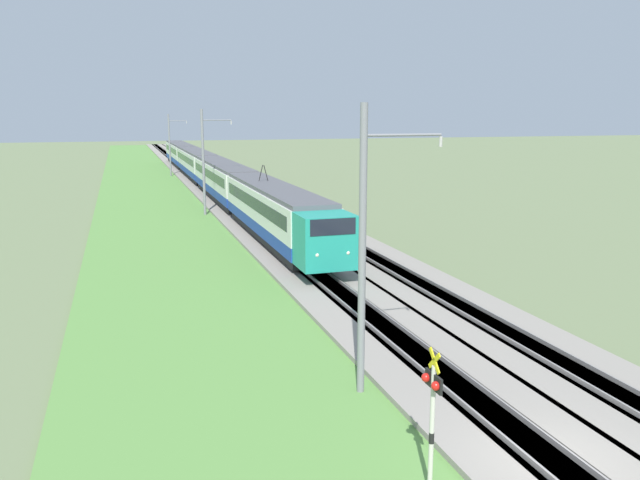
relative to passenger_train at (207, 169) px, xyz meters
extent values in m
plane|color=#6B7A51|center=(-60.12, 0.00, -2.31)|extent=(400.00, 400.00, 0.00)
cube|color=gray|center=(-10.12, 0.00, -2.16)|extent=(240.00, 4.40, 0.30)
cube|color=gray|center=(-10.12, -4.19, -2.16)|extent=(240.00, 4.40, 0.30)
cube|color=#4C4238|center=(-10.12, 0.00, -2.16)|extent=(240.00, 1.57, 0.30)
cube|color=gray|center=(-10.12, 0.53, -1.94)|extent=(240.00, 0.07, 0.15)
cube|color=gray|center=(-10.12, -0.53, -1.94)|extent=(240.00, 0.07, 0.15)
cube|color=#4C4238|center=(-10.12, -4.19, -2.16)|extent=(240.00, 1.57, 0.30)
cube|color=gray|center=(-10.12, -3.65, -1.94)|extent=(240.00, 0.07, 0.15)
cube|color=gray|center=(-10.12, -4.72, -1.94)|extent=(240.00, 0.07, 0.15)
cube|color=#5B8E42|center=(-10.12, 6.89, -2.25)|extent=(240.00, 9.60, 0.12)
cube|color=teal|center=(-42.91, 0.00, 0.00)|extent=(2.39, 2.69, 2.62)
cube|color=black|center=(-43.27, 0.00, 0.87)|extent=(1.72, 2.25, 0.79)
sphere|color=#F2EAC6|center=(-44.05, 0.77, -0.43)|extent=(0.20, 0.20, 0.20)
sphere|color=#F2EAC6|center=(-44.05, -0.77, -0.43)|extent=(0.20, 0.20, 0.20)
cube|color=navy|center=(-32.19, 0.00, -0.95)|extent=(19.06, 2.81, 0.73)
cube|color=silver|center=(-32.19, 0.00, 0.36)|extent=(19.06, 2.81, 1.89)
cube|color=black|center=(-32.19, 0.00, 0.51)|extent=(17.54, 2.83, 0.79)
cube|color=#515156|center=(-32.19, 0.00, 1.43)|extent=(19.06, 2.58, 0.25)
cube|color=black|center=(-32.19, 0.00, -1.59)|extent=(18.11, 2.39, 0.55)
cylinder|color=black|center=(-39.92, 0.53, -1.43)|extent=(0.86, 0.12, 0.86)
cylinder|color=black|center=(-39.92, -0.53, -1.43)|extent=(0.86, 0.12, 0.86)
cube|color=navy|center=(-11.33, 0.00, -0.95)|extent=(21.45, 2.81, 0.73)
cube|color=silver|center=(-11.33, 0.00, 0.36)|extent=(21.45, 2.81, 1.89)
cube|color=black|center=(-11.33, 0.00, 0.51)|extent=(19.73, 2.83, 0.79)
cube|color=#515156|center=(-11.33, 0.00, 1.43)|extent=(21.45, 2.58, 0.25)
cube|color=black|center=(-11.33, 0.00, -1.59)|extent=(20.38, 2.39, 0.55)
cube|color=navy|center=(10.72, 0.00, -0.95)|extent=(21.45, 2.81, 0.73)
cube|color=silver|center=(10.72, 0.00, 0.36)|extent=(21.45, 2.81, 1.89)
cube|color=black|center=(10.72, 0.00, 0.51)|extent=(19.73, 2.83, 0.79)
cube|color=#515156|center=(10.72, 0.00, 1.43)|extent=(21.45, 2.58, 0.25)
cube|color=black|center=(10.72, 0.00, -1.59)|extent=(20.38, 2.39, 0.55)
cube|color=navy|center=(32.77, 0.00, -0.95)|extent=(21.45, 2.81, 0.73)
cube|color=silver|center=(32.77, 0.00, 0.36)|extent=(21.45, 2.81, 1.89)
cube|color=black|center=(32.77, 0.00, 0.51)|extent=(19.73, 2.83, 0.79)
cube|color=#515156|center=(32.77, 0.00, 1.43)|extent=(21.45, 2.58, 0.25)
cube|color=black|center=(32.77, 0.00, -1.59)|extent=(20.38, 2.39, 0.55)
cylinder|color=black|center=(-29.33, 0.17, 2.11)|extent=(0.06, 0.33, 1.08)
cylinder|color=black|center=(-29.33, -0.17, 2.11)|extent=(0.06, 0.33, 1.08)
cube|color=black|center=(-39.92, 0.00, -2.31)|extent=(0.10, 0.10, 0.00)
cylinder|color=beige|center=(-59.99, 3.14, -0.79)|extent=(0.11, 0.11, 3.05)
cylinder|color=black|center=(-59.99, 3.14, -0.94)|extent=(0.12, 0.12, 0.25)
cube|color=black|center=(-59.99, 3.14, 0.38)|extent=(0.70, 0.06, 0.36)
sphere|color=red|center=(-60.21, 3.21, 0.38)|extent=(0.20, 0.20, 0.20)
sphere|color=red|center=(-59.76, 3.21, 0.38)|extent=(0.20, 0.20, 0.20)
cube|color=yellow|center=(-59.99, 3.14, 0.85)|extent=(0.49, 0.03, 0.49)
cube|color=yellow|center=(-59.99, 3.14, 0.85)|extent=(0.49, 0.03, 0.49)
cylinder|color=slate|center=(-54.82, 2.77, 2.01)|extent=(0.22, 0.22, 8.66)
cylinder|color=slate|center=(-54.82, 1.57, 5.44)|extent=(0.08, 2.40, 0.08)
cylinder|color=#B2ADA8|center=(-54.82, 0.37, 5.24)|extent=(0.10, 0.10, 0.30)
cylinder|color=slate|center=(-19.13, 2.77, 2.08)|extent=(0.22, 0.22, 8.79)
cylinder|color=slate|center=(-19.13, 1.57, 5.58)|extent=(0.08, 2.40, 0.08)
cylinder|color=#B2ADA8|center=(-19.13, 0.37, 5.38)|extent=(0.10, 0.10, 0.30)
cylinder|color=slate|center=(16.55, 2.77, 1.90)|extent=(0.22, 0.22, 8.43)
cylinder|color=slate|center=(16.55, 1.57, 5.21)|extent=(0.08, 2.40, 0.08)
cylinder|color=#B2ADA8|center=(16.55, 0.37, 5.01)|extent=(0.10, 0.10, 0.30)
camera|label=1|loc=(-71.18, 9.27, 6.01)|focal=35.00mm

